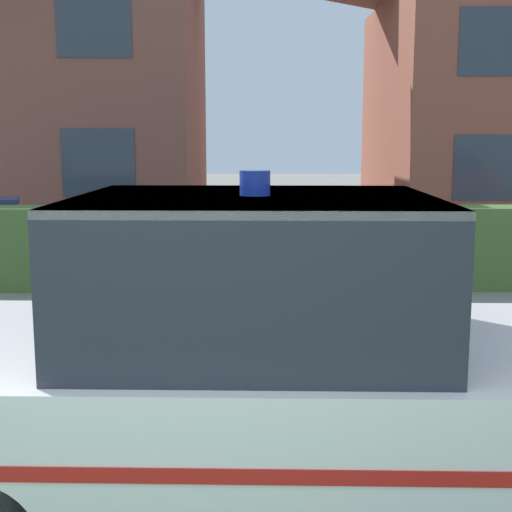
{
  "coord_description": "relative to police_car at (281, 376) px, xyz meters",
  "views": [
    {
      "loc": [
        0.33,
        -1.38,
        2.06
      ],
      "look_at": [
        0.39,
        4.71,
        1.05
      ],
      "focal_mm": 50.0,
      "sensor_mm": 36.0,
      "label": 1
    }
  ],
  "objects": [
    {
      "name": "wheelie_bin",
      "position": [
        -3.92,
        6.91,
        -0.2
      ],
      "size": [
        0.74,
        0.8,
        1.17
      ],
      "rotation": [
        0.0,
        0.0,
        0.27
      ],
      "color": "#474C8C",
      "rests_on": "ground"
    },
    {
      "name": "garden_hedge",
      "position": [
        0.05,
        6.0,
        -0.22
      ],
      "size": [
        8.3,
        0.62,
        1.13
      ],
      "primitive_type": "cube",
      "color": "#4C7233",
      "rests_on": "ground"
    },
    {
      "name": "house_left",
      "position": [
        -5.15,
        13.13,
        3.37
      ],
      "size": [
        7.93,
        6.41,
        8.15
      ],
      "color": "brown",
      "rests_on": "ground"
    },
    {
      "name": "road_strip",
      "position": [
        -0.5,
        1.72,
        -0.78
      ],
      "size": [
        28.0,
        6.13,
        0.01
      ],
      "primitive_type": "cube",
      "color": "#5B5B60",
      "rests_on": "ground"
    },
    {
      "name": "police_car",
      "position": [
        0.0,
        0.0,
        0.0
      ],
      "size": [
        4.56,
        1.92,
        1.89
      ],
      "rotation": [
        0.0,
        0.0,
        -0.03
      ],
      "color": "black",
      "rests_on": "road_strip"
    }
  ]
}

